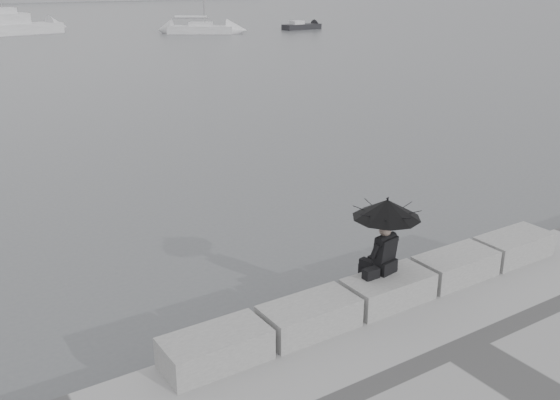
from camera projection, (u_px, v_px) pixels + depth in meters
ground at (369, 316)px, 11.54m from camera, size 360.00×360.00×0.00m
stone_block_far_left at (215, 349)px, 9.19m from camera, size 1.60×0.80×0.50m
stone_block_left at (309, 317)px, 10.06m from camera, size 1.60×0.80×0.50m
stone_block_centre at (388, 290)px, 10.93m from camera, size 1.60×0.80×0.50m
stone_block_right at (455, 266)px, 11.80m from camera, size 1.60×0.80×0.50m
stone_block_far_right at (514, 247)px, 12.67m from camera, size 1.60×0.80×0.50m
seated_person at (387, 218)px, 10.70m from camera, size 1.19×1.19×1.39m
bag at (371, 273)px, 10.76m from camera, size 0.28×0.16×0.18m
sailboat_right at (201, 28)px, 68.03m from camera, size 7.13×6.01×12.90m
motor_cruiser at (14, 26)px, 66.51m from camera, size 10.20×4.52×4.50m
small_motorboat at (302, 27)px, 73.25m from camera, size 4.80×1.79×1.10m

